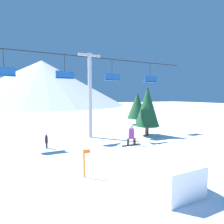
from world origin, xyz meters
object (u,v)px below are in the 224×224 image
at_px(snow_ramp, 154,167).
at_px(pine_tree_near, 147,107).
at_px(distant_skier, 46,141).
at_px(snowboarder, 131,135).
at_px(trail_marker, 84,162).

distance_m(snow_ramp, pine_tree_near, 11.14).
bearing_deg(pine_tree_near, distant_skier, -177.69).
height_order(snowboarder, pine_tree_near, pine_tree_near).
bearing_deg(snow_ramp, distant_skier, 119.35).
bearing_deg(trail_marker, snowboarder, 1.09).
relative_size(snow_ramp, pine_tree_near, 0.85).
bearing_deg(snowboarder, distant_skier, 124.33).
bearing_deg(distant_skier, snow_ramp, -60.65).
height_order(snow_ramp, distant_skier, snow_ramp).
xyz_separation_m(snow_ramp, pine_tree_near, (6.07, 8.96, 2.62)).
distance_m(snowboarder, distant_skier, 8.13).
xyz_separation_m(snow_ramp, trail_marker, (-3.31, 1.85, 0.13)).
bearing_deg(snow_ramp, trail_marker, 150.83).
relative_size(snowboarder, trail_marker, 0.84).
xyz_separation_m(pine_tree_near, trail_marker, (-9.39, -7.11, -2.49)).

